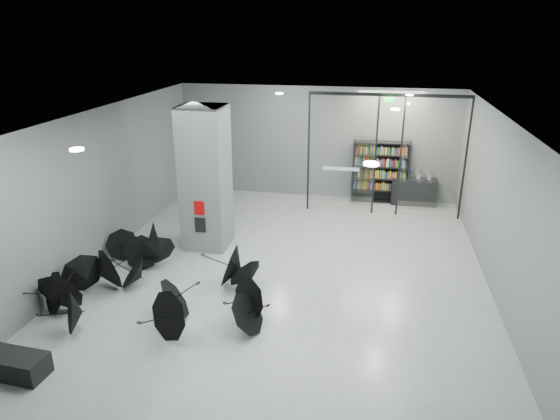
% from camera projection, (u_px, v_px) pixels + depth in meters
% --- Properties ---
extents(room, '(14.00, 14.02, 4.01)m').
position_uv_depth(room, '(280.00, 174.00, 11.14)').
color(room, gray).
rests_on(room, ground).
extents(column, '(1.20, 1.20, 4.00)m').
position_uv_depth(column, '(206.00, 178.00, 13.72)').
color(column, slate).
rests_on(column, ground).
extents(fire_cabinet, '(0.28, 0.04, 0.38)m').
position_uv_depth(fire_cabinet, '(199.00, 208.00, 13.38)').
color(fire_cabinet, '#A50A07').
rests_on(fire_cabinet, column).
extents(info_panel, '(0.30, 0.03, 0.42)m').
position_uv_depth(info_panel, '(200.00, 225.00, 13.55)').
color(info_panel, black).
rests_on(info_panel, column).
extents(exit_sign, '(0.30, 0.06, 0.15)m').
position_uv_depth(exit_sign, '(389.00, 100.00, 15.25)').
color(exit_sign, '#0CE533').
rests_on(exit_sign, room).
extents(glass_partition, '(5.06, 0.08, 4.00)m').
position_uv_depth(glass_partition, '(385.00, 150.00, 16.01)').
color(glass_partition, silver).
rests_on(glass_partition, ground).
extents(bench, '(1.33, 0.64, 0.42)m').
position_uv_depth(bench, '(12.00, 364.00, 8.98)').
color(bench, black).
rests_on(bench, ground).
extents(bookshelf, '(2.01, 0.47, 2.19)m').
position_uv_depth(bookshelf, '(380.00, 172.00, 17.55)').
color(bookshelf, black).
rests_on(bookshelf, ground).
extents(shop_counter, '(1.56, 0.63, 0.93)m').
position_uv_depth(shop_counter, '(414.00, 191.00, 17.53)').
color(shop_counter, black).
rests_on(shop_counter, ground).
extents(umbrella_cluster, '(5.54, 4.79, 1.28)m').
position_uv_depth(umbrella_cluster, '(152.00, 284.00, 11.57)').
color(umbrella_cluster, black).
rests_on(umbrella_cluster, ground).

